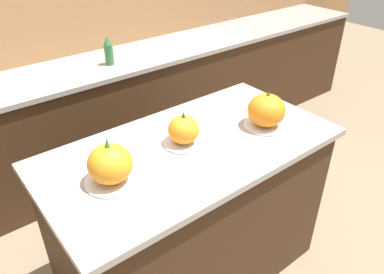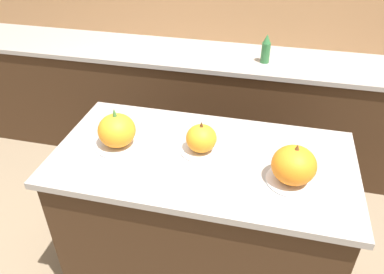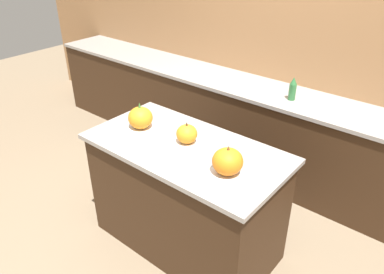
{
  "view_description": "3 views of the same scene",
  "coord_description": "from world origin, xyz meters",
  "px_view_note": "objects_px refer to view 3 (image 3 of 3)",
  "views": [
    {
      "loc": [
        -0.96,
        -1.22,
        1.95
      ],
      "look_at": [
        0.01,
        0.0,
        0.98
      ],
      "focal_mm": 35.0,
      "sensor_mm": 36.0,
      "label": 1
    },
    {
      "loc": [
        0.29,
        -1.45,
        2.07
      ],
      "look_at": [
        -0.06,
        0.04,
        1.02
      ],
      "focal_mm": 35.0,
      "sensor_mm": 36.0,
      "label": 2
    },
    {
      "loc": [
        1.5,
        -1.76,
        2.32
      ],
      "look_at": [
        0.07,
        -0.01,
        1.04
      ],
      "focal_mm": 35.0,
      "sensor_mm": 36.0,
      "label": 3
    }
  ],
  "objects_px": {
    "pumpkin_cake_left": "(140,118)",
    "pumpkin_cake_right": "(228,162)",
    "pumpkin_cake_center": "(187,135)",
    "bottle_tall": "(293,89)"
  },
  "relations": [
    {
      "from": "pumpkin_cake_left",
      "to": "pumpkin_cake_center",
      "type": "xyz_separation_m",
      "value": [
        0.42,
        0.05,
        -0.02
      ]
    },
    {
      "from": "pumpkin_cake_left",
      "to": "pumpkin_cake_right",
      "type": "height_order",
      "value": "pumpkin_cake_left"
    },
    {
      "from": "pumpkin_cake_right",
      "to": "bottle_tall",
      "type": "relative_size",
      "value": 1.06
    },
    {
      "from": "pumpkin_cake_center",
      "to": "pumpkin_cake_right",
      "type": "height_order",
      "value": "pumpkin_cake_right"
    },
    {
      "from": "pumpkin_cake_left",
      "to": "pumpkin_cake_right",
      "type": "bearing_deg",
      "value": -5.31
    },
    {
      "from": "pumpkin_cake_left",
      "to": "pumpkin_cake_right",
      "type": "distance_m",
      "value": 0.88
    },
    {
      "from": "bottle_tall",
      "to": "pumpkin_cake_right",
      "type": "bearing_deg",
      "value": -80.76
    },
    {
      "from": "pumpkin_cake_center",
      "to": "pumpkin_cake_right",
      "type": "distance_m",
      "value": 0.47
    },
    {
      "from": "pumpkin_cake_center",
      "to": "bottle_tall",
      "type": "relative_size",
      "value": 0.97
    },
    {
      "from": "pumpkin_cake_left",
      "to": "pumpkin_cake_center",
      "type": "bearing_deg",
      "value": 6.88
    }
  ]
}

